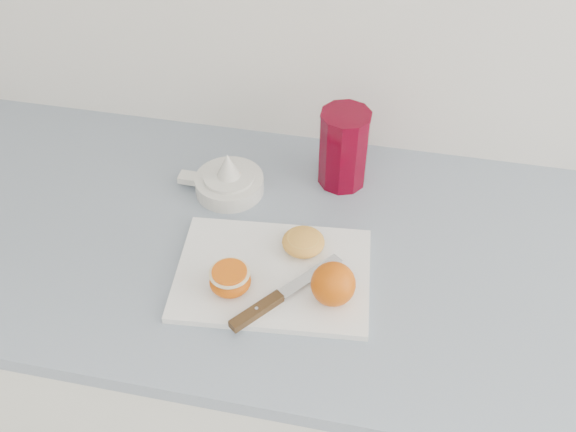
{
  "coord_description": "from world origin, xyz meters",
  "views": [
    {
      "loc": [
        0.12,
        0.95,
        1.69
      ],
      "look_at": [
        -0.03,
        1.69,
        0.96
      ],
      "focal_mm": 40.0,
      "sensor_mm": 36.0,
      "label": 1
    }
  ],
  "objects_px": {
    "cutting_board": "(273,274)",
    "half_orange": "(230,280)",
    "counter": "(287,379)",
    "citrus_juicer": "(228,181)",
    "red_tumbler": "(344,151)"
  },
  "relations": [
    {
      "from": "counter",
      "to": "red_tumbler",
      "type": "distance_m",
      "value": 0.55
    },
    {
      "from": "counter",
      "to": "citrus_juicer",
      "type": "relative_size",
      "value": 14.91
    },
    {
      "from": "cutting_board",
      "to": "half_orange",
      "type": "height_order",
      "value": "half_orange"
    },
    {
      "from": "red_tumbler",
      "to": "counter",
      "type": "bearing_deg",
      "value": -111.48
    },
    {
      "from": "half_orange",
      "to": "red_tumbler",
      "type": "xyz_separation_m",
      "value": [
        0.13,
        0.31,
        0.04
      ]
    },
    {
      "from": "cutting_board",
      "to": "red_tumbler",
      "type": "distance_m",
      "value": 0.28
    },
    {
      "from": "half_orange",
      "to": "citrus_juicer",
      "type": "height_order",
      "value": "citrus_juicer"
    },
    {
      "from": "half_orange",
      "to": "red_tumbler",
      "type": "height_order",
      "value": "red_tumbler"
    },
    {
      "from": "red_tumbler",
      "to": "citrus_juicer",
      "type": "bearing_deg",
      "value": -160.23
    },
    {
      "from": "cutting_board",
      "to": "half_orange",
      "type": "xyz_separation_m",
      "value": [
        -0.06,
        -0.05,
        0.03
      ]
    },
    {
      "from": "counter",
      "to": "red_tumbler",
      "type": "height_order",
      "value": "red_tumbler"
    },
    {
      "from": "counter",
      "to": "citrus_juicer",
      "type": "height_order",
      "value": "citrus_juicer"
    },
    {
      "from": "cutting_board",
      "to": "red_tumbler",
      "type": "relative_size",
      "value": 2.05
    },
    {
      "from": "half_orange",
      "to": "citrus_juicer",
      "type": "bearing_deg",
      "value": 106.14
    },
    {
      "from": "citrus_juicer",
      "to": "half_orange",
      "type": "bearing_deg",
      "value": -73.86
    }
  ]
}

